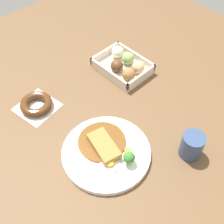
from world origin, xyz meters
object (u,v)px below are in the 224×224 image
Objects in this scene: chocolate_ring_donut at (36,104)px; donut_box at (124,65)px; curry_plate at (106,152)px; coffee_mug at (192,145)px.

donut_box is at bearing -102.53° from chocolate_ring_donut.
curry_plate is 0.39m from donut_box.
curry_plate is 0.26m from coffee_mug.
donut_box is (0.23, -0.31, 0.01)m from curry_plate.
coffee_mug is at bearing 162.71° from donut_box.
chocolate_ring_donut is (0.31, 0.04, 0.00)m from curry_plate.
curry_plate is 1.86× the size of chocolate_ring_donut.
donut_box is at bearing -53.73° from curry_plate.
curry_plate reaches higher than chocolate_ring_donut.
curry_plate is at bearing 46.55° from coffee_mug.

